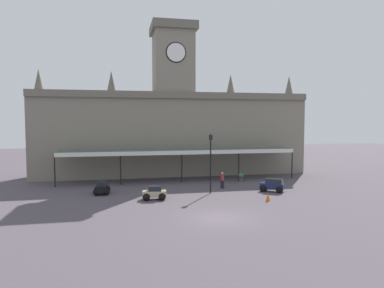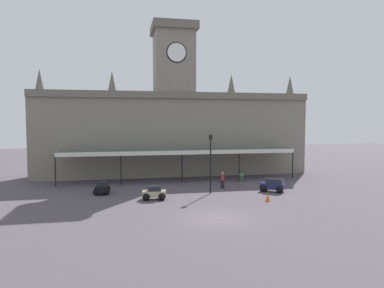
# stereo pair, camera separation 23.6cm
# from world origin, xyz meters

# --- Properties ---
(ground_plane) EXTENTS (140.00, 140.00, 0.00)m
(ground_plane) POSITION_xyz_m (0.00, 0.00, 0.00)
(ground_plane) COLOR #4E454E
(station_building) EXTENTS (33.92, 5.58, 18.88)m
(station_building) POSITION_xyz_m (-0.00, 20.69, 6.22)
(station_building) COLOR gray
(station_building) RESTS_ON ground
(entrance_canopy) EXTENTS (26.84, 3.26, 3.63)m
(entrance_canopy) POSITION_xyz_m (0.00, 15.79, 3.49)
(entrance_canopy) COLOR #38564C
(entrance_canopy) RESTS_ON ground
(car_beige_sedan) EXTENTS (2.14, 1.67, 1.19)m
(car_beige_sedan) POSITION_xyz_m (-3.82, 6.73, 0.50)
(car_beige_sedan) COLOR tan
(car_beige_sedan) RESTS_ON ground
(car_navy_estate) EXTENTS (2.43, 2.27, 1.27)m
(car_navy_estate) POSITION_xyz_m (7.74, 7.80, 0.56)
(car_navy_estate) COLOR #19214C
(car_navy_estate) RESTS_ON ground
(car_black_sedan) EXTENTS (1.54, 2.07, 1.19)m
(car_black_sedan) POSITION_xyz_m (-8.44, 10.08, 0.50)
(car_black_sedan) COLOR black
(car_black_sedan) RESTS_ON ground
(pedestrian_crossing_forecourt) EXTENTS (0.34, 0.34, 1.67)m
(pedestrian_crossing_forecourt) POSITION_xyz_m (3.45, 10.37, 0.91)
(pedestrian_crossing_forecourt) COLOR black
(pedestrian_crossing_forecourt) RESTS_ON ground
(victorian_lamppost) EXTENTS (0.30, 0.30, 5.66)m
(victorian_lamppost) POSITION_xyz_m (1.64, 8.24, 3.46)
(victorian_lamppost) COLOR black
(victorian_lamppost) RESTS_ON ground
(traffic_cone) EXTENTS (0.40, 0.40, 0.70)m
(traffic_cone) POSITION_xyz_m (5.64, 4.16, 0.35)
(traffic_cone) COLOR orange
(traffic_cone) RESTS_ON ground
(planter_forecourt_centre) EXTENTS (0.60, 0.60, 0.96)m
(planter_forecourt_centre) POSITION_xyz_m (6.69, 13.86, 0.49)
(planter_forecourt_centre) COLOR #47423D
(planter_forecourt_centre) RESTS_ON ground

